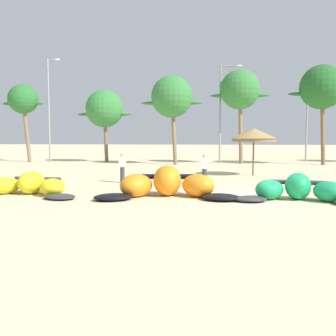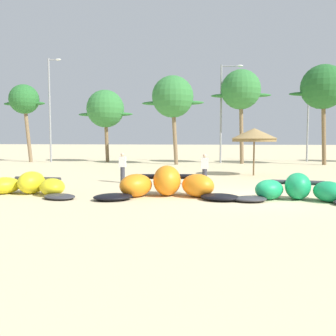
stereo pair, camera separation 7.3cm
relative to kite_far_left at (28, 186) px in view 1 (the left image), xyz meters
name	(u,v)px [view 1 (the left image)]	position (x,y,z in m)	size (l,w,h in m)	color
ground_plane	(254,197)	(9.50, 0.53, -0.37)	(260.00, 260.00, 0.00)	beige
kite_far_left	(28,186)	(0.00, 0.00, 0.00)	(5.40, 2.68, 0.97)	#333338
kite_left	(167,185)	(5.96, 0.21, 0.11)	(5.97, 3.11, 1.27)	black
kite_left_of_center	(298,190)	(11.11, -0.03, 0.03)	(5.03, 2.63, 1.05)	#333338
beach_umbrella_near_van	(254,135)	(10.34, 9.63, 2.25)	(2.93, 2.93, 3.06)	brown
person_near_kites	(205,169)	(7.37, 4.06, 0.45)	(0.36, 0.24, 1.62)	#383842
person_by_umbrellas	(122,168)	(2.92, 4.71, 0.45)	(0.36, 0.24, 1.62)	#383842
palm_leftmost	(23,100)	(-11.46, 20.73, 5.89)	(4.45, 2.97, 7.85)	#7F6647
palm_left	(104,109)	(-3.30, 21.76, 4.99)	(5.69, 3.80, 7.31)	brown
palm_left_of_gap	(172,97)	(3.91, 19.04, 5.77)	(5.71, 3.81, 8.10)	#7F6647
palm_center_left	(240,90)	(10.13, 20.94, 6.54)	(5.58, 3.72, 8.85)	#7F6647
palm_center_right	(322,88)	(17.35, 20.33, 6.58)	(5.95, 3.97, 9.00)	brown
lamppost_west	(50,106)	(-8.61, 20.61, 5.29)	(1.38, 0.24, 10.32)	gray
lamppost_west_center	(222,108)	(8.49, 21.41, 4.91)	(2.12, 0.24, 9.41)	gray
lamppost_east_center	(309,116)	(17.41, 25.03, 4.38)	(2.12, 0.24, 8.37)	gray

